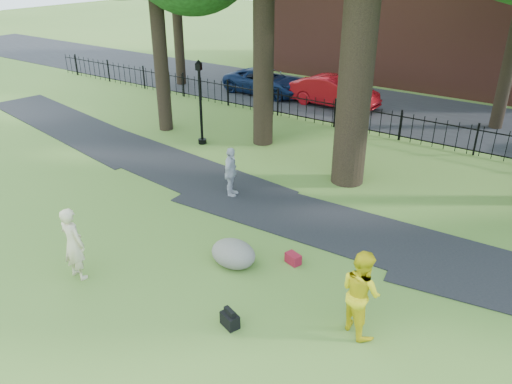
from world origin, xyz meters
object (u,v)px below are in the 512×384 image
Objects in this scene: man at (361,292)px; boulder at (233,252)px; lamppost at (201,104)px; red_sedan at (335,92)px; woman at (73,244)px.

man reaches higher than boulder.
boulder is 8.96m from lamppost.
lamppost is 8.23m from red_sedan.
boulder is at bearing -137.18° from woman.
lamppost reaches higher than red_sedan.
boulder is at bearing -58.63° from lamppost.
woman is 6.73m from man.
lamppost is at bearing 166.88° from red_sedan.
red_sedan reaches higher than boulder.
boulder is at bearing 22.16° from man.
man is 1.60× the size of boulder.
boulder is 0.35× the size of lamppost.
boulder is (-3.61, 0.48, -0.61)m from man.
woman is 16.82m from red_sedan.
woman is 1.55× the size of boulder.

